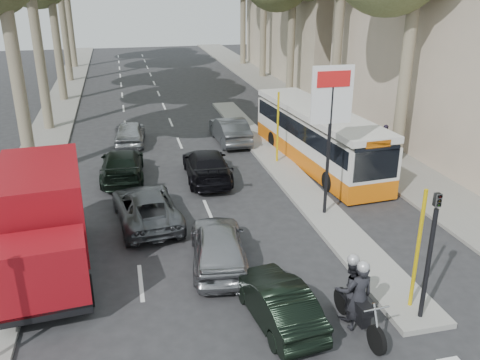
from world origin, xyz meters
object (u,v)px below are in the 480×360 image
object	(u,v)px
dark_hatchback	(277,301)
city_bus	(317,135)
silver_hatchback	(218,245)
motorcycle	(355,295)
red_truck	(44,221)

from	to	relation	value
dark_hatchback	city_bus	size ratio (longest dim) A/B	0.34
silver_hatchback	motorcycle	bearing A→B (deg)	133.75
dark_hatchback	red_truck	size ratio (longest dim) A/B	0.58
silver_hatchback	red_truck	distance (m)	5.19
silver_hatchback	city_bus	world-z (taller)	city_bus
red_truck	motorcycle	size ratio (longest dim) A/B	2.58
silver_hatchback	motorcycle	size ratio (longest dim) A/B	1.72
city_bus	dark_hatchback	bearing A→B (deg)	-120.46
silver_hatchback	red_truck	world-z (taller)	red_truck
silver_hatchback	red_truck	xyz separation A→B (m)	(-5.03, 0.80, 0.98)
dark_hatchback	motorcycle	xyz separation A→B (m)	(1.83, -0.64, 0.33)
red_truck	motorcycle	bearing A→B (deg)	-35.41
dark_hatchback	red_truck	world-z (taller)	red_truck
silver_hatchback	motorcycle	xyz separation A→B (m)	(2.76, -3.72, 0.22)
red_truck	city_bus	bearing A→B (deg)	27.60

